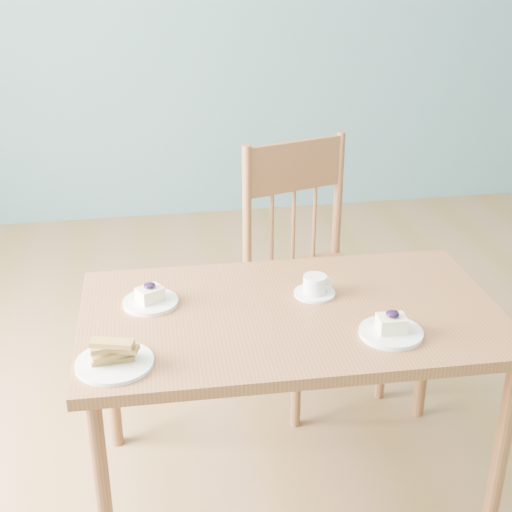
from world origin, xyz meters
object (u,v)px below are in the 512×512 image
at_px(dining_table, 291,330).
at_px(dining_chair, 312,270).
at_px(cheesecake_plate_far, 150,299).
at_px(biscotti_plate, 114,357).
at_px(coffee_cup, 315,287).
at_px(cheesecake_plate_near, 391,329).

bearing_deg(dining_table, dining_chair, 71.10).
xyz_separation_m(cheesecake_plate_far, biscotti_plate, (-0.11, -0.32, 0.01)).
height_order(cheesecake_plate_far, coffee_cup, cheesecake_plate_far).
distance_m(cheesecake_plate_near, cheesecake_plate_far, 0.71).
bearing_deg(coffee_cup, dining_chair, 79.62).
xyz_separation_m(dining_table, dining_chair, (0.21, 0.58, -0.09)).
height_order(dining_table, biscotti_plate, biscotti_plate).
bearing_deg(dining_table, cheesecake_plate_near, -35.94).
relative_size(cheesecake_plate_far, biscotti_plate, 0.82).
distance_m(cheesecake_plate_near, coffee_cup, 0.31).
xyz_separation_m(dining_chair, cheesecake_plate_near, (0.03, -0.76, 0.18)).
relative_size(coffee_cup, biscotti_plate, 0.63).
bearing_deg(coffee_cup, cheesecake_plate_far, -179.74).
bearing_deg(dining_chair, coffee_cup, -120.90).
bearing_deg(dining_chair, dining_table, -127.51).
bearing_deg(biscotti_plate, cheesecake_plate_near, 1.45).
height_order(dining_chair, cheesecake_plate_near, dining_chair).
xyz_separation_m(dining_table, biscotti_plate, (-0.51, -0.20, 0.09)).
xyz_separation_m(dining_table, cheesecake_plate_near, (0.24, -0.18, 0.09)).
xyz_separation_m(dining_chair, coffee_cup, (-0.12, -0.49, 0.19)).
bearing_deg(dining_chair, biscotti_plate, -150.09).
xyz_separation_m(cheesecake_plate_near, coffee_cup, (-0.15, 0.27, 0.01)).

